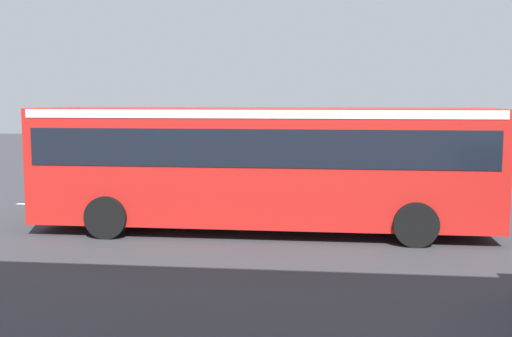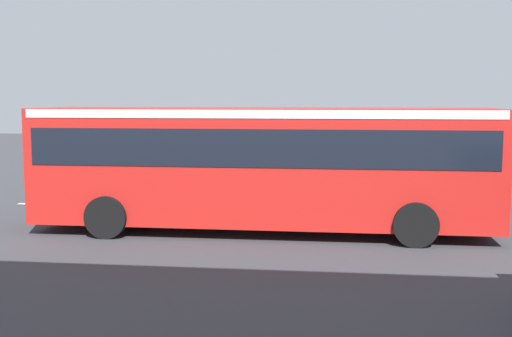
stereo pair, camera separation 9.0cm
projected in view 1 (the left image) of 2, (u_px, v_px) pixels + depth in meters
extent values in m
plane|color=#38383D|center=(290.00, 228.00, 16.59)|extent=(80.00, 80.00, 0.00)
cube|color=red|center=(262.00, 165.00, 15.98)|extent=(11.50, 2.55, 2.86)
cube|color=black|center=(263.00, 144.00, 15.93)|extent=(11.04, 2.59, 0.90)
cube|color=white|center=(263.00, 113.00, 15.84)|extent=(11.27, 2.58, 0.20)
cube|color=black|center=(46.00, 149.00, 16.62)|extent=(0.04, 2.24, 1.20)
cylinder|color=black|center=(106.00, 217.00, 15.29)|extent=(1.04, 0.30, 1.04)
cylinder|color=black|center=(138.00, 200.00, 17.81)|extent=(1.04, 0.30, 1.04)
cylinder|color=black|center=(416.00, 224.00, 14.43)|extent=(1.04, 0.30, 1.04)
cylinder|color=black|center=(403.00, 206.00, 16.94)|extent=(1.04, 0.30, 1.04)
cylinder|color=#2D2D38|center=(490.00, 192.00, 19.94)|extent=(0.32, 0.32, 0.85)
cylinder|color=navy|center=(491.00, 168.00, 19.86)|extent=(0.38, 0.38, 0.70)
sphere|color=tan|center=(492.00, 153.00, 19.80)|extent=(0.22, 0.22, 0.22)
cylinder|color=slate|center=(369.00, 163.00, 19.50)|extent=(0.08, 0.08, 2.80)
cube|color=red|center=(370.00, 127.00, 19.37)|extent=(0.04, 0.60, 0.60)
cube|color=silver|center=(430.00, 212.00, 18.78)|extent=(2.00, 0.20, 0.01)
cube|color=silver|center=(296.00, 210.00, 19.25)|extent=(2.00, 0.20, 0.01)
cube|color=silver|center=(168.00, 207.00, 19.72)|extent=(2.00, 0.20, 0.01)
cube|color=silver|center=(47.00, 204.00, 20.19)|extent=(2.00, 0.20, 0.01)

